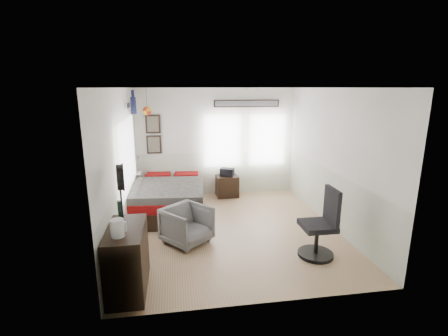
% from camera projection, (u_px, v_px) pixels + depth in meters
% --- Properties ---
extents(ground_plane, '(4.00, 4.50, 0.01)m').
position_uv_depth(ground_plane, '(232.00, 230.00, 6.34)').
color(ground_plane, '#A77F5D').
extents(room_shell, '(4.02, 4.52, 2.71)m').
position_uv_depth(room_shell, '(227.00, 147.00, 6.12)').
color(room_shell, silver).
rests_on(room_shell, ground_plane).
extents(wall_decor, '(3.55, 1.32, 1.44)m').
position_uv_depth(wall_decor, '(171.00, 114.00, 7.55)').
color(wall_decor, black).
rests_on(wall_decor, room_shell).
extents(bed, '(1.66, 2.22, 0.67)m').
position_uv_depth(bed, '(169.00, 198.00, 7.17)').
color(bed, black).
rests_on(bed, ground_plane).
extents(dresser, '(0.48, 1.00, 0.90)m').
position_uv_depth(dresser, '(128.00, 259.00, 4.38)').
color(dresser, black).
rests_on(dresser, ground_plane).
extents(armchair, '(1.02, 1.03, 0.67)m').
position_uv_depth(armchair, '(187.00, 225.00, 5.73)').
color(armchair, '#535353').
rests_on(armchair, ground_plane).
extents(nightstand, '(0.56, 0.45, 0.54)m').
position_uv_depth(nightstand, '(227.00, 186.00, 8.23)').
color(nightstand, black).
rests_on(nightstand, ground_plane).
extents(task_chair, '(0.58, 0.58, 1.15)m').
position_uv_depth(task_chair, '(321.00, 229.00, 5.26)').
color(task_chair, black).
rests_on(task_chair, ground_plane).
extents(kettle, '(0.20, 0.17, 0.22)m').
position_uv_depth(kettle, '(117.00, 228.00, 4.01)').
color(kettle, silver).
rests_on(kettle, dresser).
extents(bottle, '(0.07, 0.07, 0.29)m').
position_uv_depth(bottle, '(120.00, 211.00, 4.47)').
color(bottle, black).
rests_on(bottle, dresser).
extents(stand_fan, '(0.14, 0.36, 0.87)m').
position_uv_depth(stand_fan, '(120.00, 179.00, 4.13)').
color(stand_fan, black).
rests_on(stand_fan, dresser).
extents(black_bag, '(0.39, 0.33, 0.20)m').
position_uv_depth(black_bag, '(227.00, 172.00, 8.14)').
color(black_bag, black).
rests_on(black_bag, nightstand).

